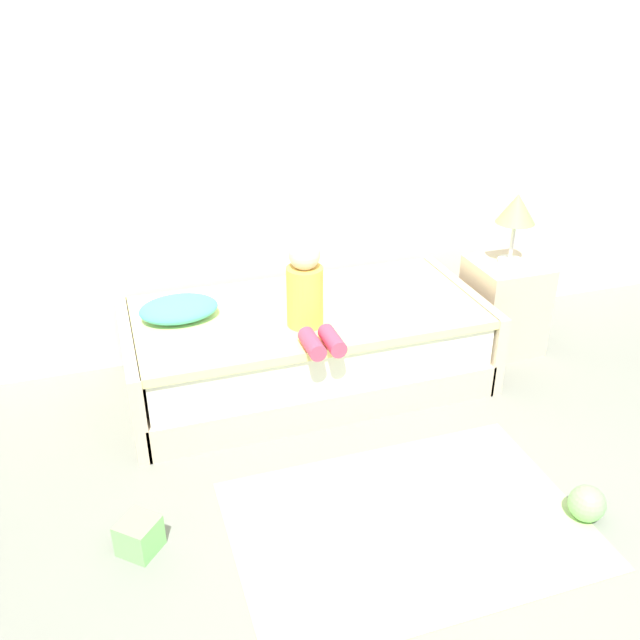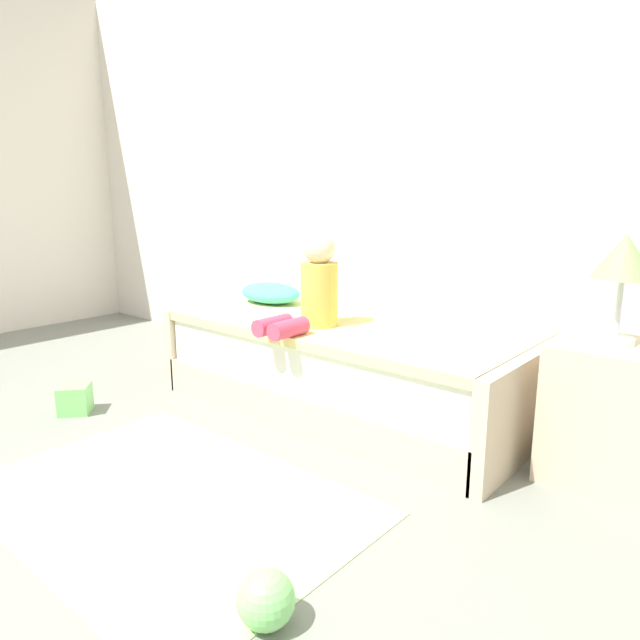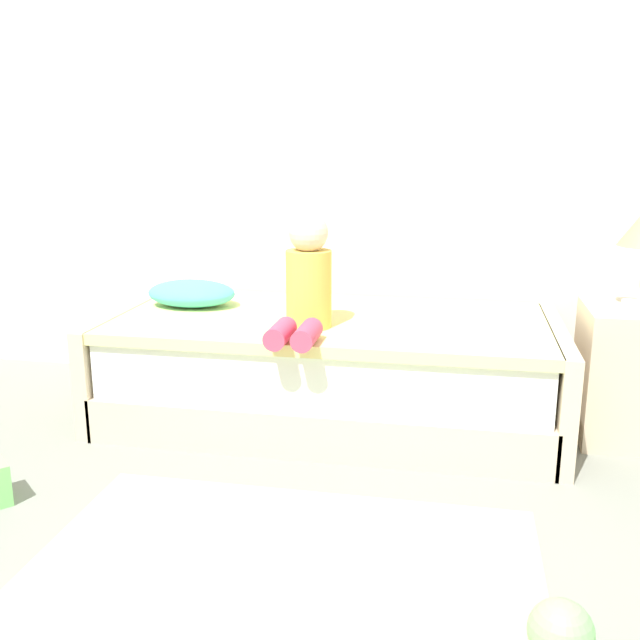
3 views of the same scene
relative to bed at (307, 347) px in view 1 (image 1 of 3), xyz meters
The scene contains 9 objects.
wall_rear 1.36m from the bed, 72.68° to the left, with size 7.20×0.10×2.90m, color silver.
bed is the anchor object (origin of this frame).
nightstand 1.35m from the bed, ahead, with size 0.44×0.44×0.60m, color beige.
table_lamp 1.52m from the bed, ahead, with size 0.24×0.24×0.45m.
child_figure 0.52m from the bed, 105.61° to the right, with size 0.20×0.51×0.50m.
pillow 0.79m from the bed, behind, with size 0.44×0.30×0.13m, color #4CCCBC.
toy_ball 1.75m from the bed, 60.01° to the right, with size 0.17×0.17×0.17m, color #7FD872.
area_rug 1.32m from the bed, 86.49° to the right, with size 1.60×1.10×0.01m, color #B2D189.
toy_block 1.54m from the bed, 135.70° to the right, with size 0.16×0.16×0.16m, color #7FD872.
Camera 1 is at (-1.22, -1.40, 2.28)m, focal length 38.43 mm.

